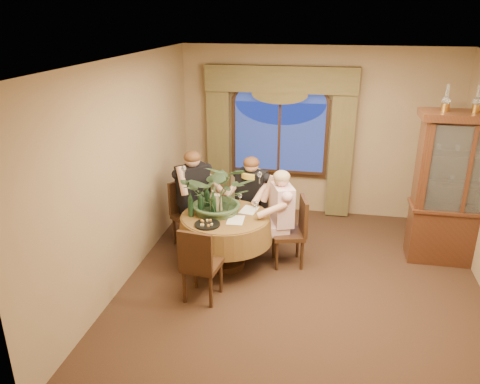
% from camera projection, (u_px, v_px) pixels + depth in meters
% --- Properties ---
extents(floor, '(5.00, 5.00, 0.00)m').
position_uv_depth(floor, '(301.00, 287.00, 5.97)').
color(floor, black).
rests_on(floor, ground).
extents(wall_back, '(4.50, 0.00, 4.50)m').
position_uv_depth(wall_back, '(316.00, 133.00, 7.75)').
color(wall_back, '#8C724F').
rests_on(wall_back, ground).
extents(ceiling, '(5.00, 5.00, 0.00)m').
position_uv_depth(ceiling, '(313.00, 61.00, 4.96)').
color(ceiling, white).
rests_on(ceiling, wall_back).
extents(window, '(1.62, 0.10, 1.32)m').
position_uv_depth(window, '(279.00, 138.00, 7.83)').
color(window, navy).
rests_on(window, wall_back).
extents(arched_transom, '(1.60, 0.06, 0.44)m').
position_uv_depth(arched_transom, '(281.00, 91.00, 7.55)').
color(arched_transom, navy).
rests_on(arched_transom, wall_back).
extents(drapery_left, '(0.38, 0.14, 2.32)m').
position_uv_depth(drapery_left, '(219.00, 143.00, 8.01)').
color(drapery_left, '#4E4526').
rests_on(drapery_left, floor).
extents(drapery_right, '(0.38, 0.14, 2.32)m').
position_uv_depth(drapery_right, '(341.00, 149.00, 7.65)').
color(drapery_right, '#4E4526').
rests_on(drapery_right, floor).
extents(swag_valance, '(2.45, 0.16, 0.42)m').
position_uv_depth(swag_valance, '(280.00, 79.00, 7.40)').
color(swag_valance, '#4E4526').
rests_on(swag_valance, wall_back).
extents(dining_table, '(1.63, 1.63, 0.75)m').
position_uv_depth(dining_table, '(226.00, 241.00, 6.36)').
color(dining_table, brown).
rests_on(dining_table, floor).
extents(china_cabinet, '(1.30, 0.52, 2.10)m').
position_uv_depth(china_cabinet, '(461.00, 190.00, 6.25)').
color(china_cabinet, '#37190E').
rests_on(china_cabinet, floor).
extents(oil_lamp_left, '(0.11, 0.11, 0.34)m').
position_uv_depth(oil_lamp_left, '(447.00, 98.00, 5.87)').
color(oil_lamp_left, '#A5722D').
rests_on(oil_lamp_left, china_cabinet).
extents(oil_lamp_center, '(0.11, 0.11, 0.34)m').
position_uv_depth(oil_lamp_center, '(478.00, 99.00, 5.80)').
color(oil_lamp_center, '#A5722D').
rests_on(oil_lamp_center, china_cabinet).
extents(chair_right, '(0.51, 0.51, 0.96)m').
position_uv_depth(chair_right, '(288.00, 232.00, 6.36)').
color(chair_right, black).
rests_on(chair_right, floor).
extents(chair_back_right, '(0.50, 0.50, 0.96)m').
position_uv_depth(chair_back_right, '(251.00, 209.00, 7.10)').
color(chair_back_right, black).
rests_on(chair_back_right, floor).
extents(chair_back, '(0.59, 0.59, 0.96)m').
position_uv_depth(chair_back, '(190.00, 215.00, 6.89)').
color(chair_back, black).
rests_on(chair_back, floor).
extents(chair_front_left, '(0.47, 0.47, 0.96)m').
position_uv_depth(chair_front_left, '(202.00, 263.00, 5.59)').
color(chair_front_left, black).
rests_on(chair_front_left, floor).
extents(person_pink, '(0.58, 0.61, 1.34)m').
position_uv_depth(person_pink, '(282.00, 217.00, 6.38)').
color(person_pink, '#CFA7AC').
rests_on(person_pink, floor).
extents(person_back, '(0.70, 0.70, 1.44)m').
position_uv_depth(person_back, '(193.00, 197.00, 6.90)').
color(person_back, black).
rests_on(person_back, floor).
extents(person_scarf, '(0.59, 0.57, 1.36)m').
position_uv_depth(person_scarf, '(252.00, 200.00, 6.90)').
color(person_scarf, black).
rests_on(person_scarf, floor).
extents(stoneware_vase, '(0.14, 0.14, 0.26)m').
position_uv_depth(stoneware_vase, '(217.00, 203.00, 6.27)').
color(stoneware_vase, tan).
rests_on(stoneware_vase, dining_table).
extents(centerpiece_plant, '(0.98, 1.09, 0.85)m').
position_uv_depth(centerpiece_plant, '(219.00, 168.00, 6.12)').
color(centerpiece_plant, '#395333').
rests_on(centerpiece_plant, dining_table).
extents(olive_bowl, '(0.16, 0.16, 0.05)m').
position_uv_depth(olive_bowl, '(228.00, 215.00, 6.17)').
color(olive_bowl, '#565E2E').
rests_on(olive_bowl, dining_table).
extents(cheese_platter, '(0.33, 0.33, 0.02)m').
position_uv_depth(cheese_platter, '(207.00, 224.00, 5.93)').
color(cheese_platter, black).
rests_on(cheese_platter, dining_table).
extents(wine_bottle_0, '(0.07, 0.07, 0.33)m').
position_uv_depth(wine_bottle_0, '(213.00, 204.00, 6.17)').
color(wine_bottle_0, black).
rests_on(wine_bottle_0, dining_table).
extents(wine_bottle_1, '(0.07, 0.07, 0.33)m').
position_uv_depth(wine_bottle_1, '(191.00, 205.00, 6.14)').
color(wine_bottle_1, black).
rests_on(wine_bottle_1, dining_table).
extents(wine_bottle_2, '(0.07, 0.07, 0.33)m').
position_uv_depth(wine_bottle_2, '(200.00, 203.00, 6.21)').
color(wine_bottle_2, black).
rests_on(wine_bottle_2, dining_table).
extents(wine_bottle_3, '(0.07, 0.07, 0.33)m').
position_uv_depth(wine_bottle_3, '(207.00, 197.00, 6.38)').
color(wine_bottle_3, black).
rests_on(wine_bottle_3, dining_table).
extents(wine_bottle_4, '(0.07, 0.07, 0.33)m').
position_uv_depth(wine_bottle_4, '(213.00, 202.00, 6.23)').
color(wine_bottle_4, tan).
rests_on(wine_bottle_4, dining_table).
extents(tasting_paper_0, '(0.23, 0.31, 0.00)m').
position_uv_depth(tasting_paper_0, '(236.00, 220.00, 6.08)').
color(tasting_paper_0, white).
rests_on(tasting_paper_0, dining_table).
extents(tasting_paper_1, '(0.25, 0.33, 0.00)m').
position_uv_depth(tasting_paper_1, '(249.00, 210.00, 6.38)').
color(tasting_paper_1, white).
rests_on(tasting_paper_1, dining_table).
extents(wine_glass_person_pink, '(0.07, 0.07, 0.18)m').
position_uv_depth(wine_glass_person_pink, '(256.00, 207.00, 6.26)').
color(wine_glass_person_pink, silver).
rests_on(wine_glass_person_pink, dining_table).
extents(wine_glass_person_back, '(0.07, 0.07, 0.18)m').
position_uv_depth(wine_glass_person_back, '(209.00, 199.00, 6.51)').
color(wine_glass_person_back, silver).
rests_on(wine_glass_person_back, dining_table).
extents(wine_glass_person_scarf, '(0.07, 0.07, 0.18)m').
position_uv_depth(wine_glass_person_scarf, '(240.00, 199.00, 6.54)').
color(wine_glass_person_scarf, silver).
rests_on(wine_glass_person_scarf, dining_table).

